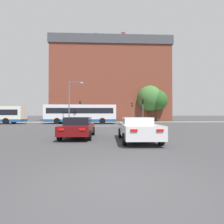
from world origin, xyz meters
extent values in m
plane|color=#3D3D3F|center=(0.00, 0.00, 0.00)|extent=(400.00, 400.00, 0.00)
cube|color=silver|center=(0.00, 19.55, 0.00)|extent=(7.62, 0.30, 0.01)
cube|color=#A09B91|center=(0.00, 31.82, 0.01)|extent=(68.46, 2.50, 0.01)
cube|color=brown|center=(1.22, 41.26, 8.88)|extent=(28.12, 11.62, 17.76)
cube|color=#42444C|center=(1.22, 41.26, 18.81)|extent=(28.68, 12.08, 2.10)
cube|color=brown|center=(-9.64, 42.11, 20.88)|extent=(0.90, 0.90, 2.04)
cube|color=brown|center=(-2.56, 39.88, 20.88)|extent=(0.90, 0.90, 2.04)
cube|color=brown|center=(4.32, 39.01, 20.88)|extent=(0.90, 0.90, 2.04)
cube|color=brown|center=(11.67, 40.35, 20.88)|extent=(0.90, 0.90, 2.04)
cube|color=#600C0F|center=(-2.10, 7.99, 0.61)|extent=(1.93, 4.45, 0.57)
cube|color=black|center=(-2.10, 7.95, 1.14)|extent=(1.63, 2.01, 0.49)
cylinder|color=black|center=(-2.97, 9.37, 0.32)|extent=(0.23, 0.64, 0.64)
cylinder|color=black|center=(-1.19, 9.35, 0.32)|extent=(0.23, 0.64, 0.64)
cylinder|color=black|center=(-3.01, 6.63, 0.32)|extent=(0.23, 0.64, 0.64)
cylinder|color=black|center=(-1.23, 6.61, 0.32)|extent=(0.23, 0.64, 0.64)
cube|color=red|center=(-2.71, 5.77, 0.75)|extent=(0.32, 0.05, 0.12)
cube|color=red|center=(-1.56, 5.75, 0.75)|extent=(0.32, 0.05, 0.12)
cube|color=silver|center=(1.66, 6.34, 0.67)|extent=(2.01, 4.89, 0.71)
cube|color=silver|center=(1.66, 6.46, 1.21)|extent=(1.69, 1.48, 0.38)
cylinder|color=black|center=(0.75, 7.85, 0.32)|extent=(0.23, 0.64, 0.64)
cylinder|color=black|center=(2.61, 7.83, 0.32)|extent=(0.23, 0.64, 0.64)
cylinder|color=black|center=(0.71, 4.84, 0.32)|extent=(0.23, 0.64, 0.64)
cylinder|color=black|center=(2.56, 4.82, 0.32)|extent=(0.23, 0.64, 0.64)
cube|color=red|center=(1.02, 3.90, 0.85)|extent=(0.32, 0.05, 0.12)
cube|color=red|center=(2.22, 3.88, 0.85)|extent=(0.32, 0.05, 0.12)
cube|color=silver|center=(-4.33, 25.75, 1.77)|extent=(11.83, 2.48, 2.83)
cube|color=#194C8E|center=(-4.33, 25.75, 0.57)|extent=(11.85, 2.50, 0.44)
cube|color=black|center=(-4.33, 25.75, 2.18)|extent=(10.89, 2.51, 0.90)
cylinder|color=black|center=(-8.00, 24.56, 0.50)|extent=(1.00, 0.28, 1.00)
cylinder|color=black|center=(-8.00, 26.94, 0.50)|extent=(1.00, 0.28, 1.00)
cylinder|color=black|center=(-0.67, 24.56, 0.50)|extent=(1.00, 0.28, 1.00)
cylinder|color=black|center=(-0.67, 26.94, 0.50)|extent=(1.00, 0.28, 1.00)
cylinder|color=black|center=(-15.99, 24.43, 0.50)|extent=(1.00, 0.28, 1.00)
cylinder|color=black|center=(-15.99, 26.80, 0.50)|extent=(1.00, 0.28, 1.00)
cylinder|color=slate|center=(-5.22, 31.12, 1.72)|extent=(0.12, 0.12, 3.45)
cube|color=black|center=(-5.22, 31.12, 3.85)|extent=(0.26, 0.20, 0.80)
sphere|color=black|center=(-5.22, 30.99, 4.11)|extent=(0.17, 0.17, 0.17)
sphere|color=black|center=(-5.22, 30.99, 3.85)|extent=(0.17, 0.17, 0.17)
sphere|color=#1ED14C|center=(-5.22, 30.99, 3.59)|extent=(0.17, 0.17, 0.17)
cylinder|color=slate|center=(5.21, 30.77, 1.57)|extent=(0.12, 0.12, 3.15)
cube|color=black|center=(5.21, 30.77, 3.55)|extent=(0.26, 0.20, 0.80)
sphere|color=black|center=(5.21, 30.64, 3.80)|extent=(0.17, 0.17, 0.17)
sphere|color=orange|center=(5.21, 30.64, 3.55)|extent=(0.17, 0.17, 0.17)
sphere|color=black|center=(5.21, 30.64, 3.29)|extent=(0.17, 0.17, 0.17)
cylinder|color=slate|center=(5.10, 20.43, 1.51)|extent=(0.12, 0.12, 3.03)
cube|color=black|center=(5.10, 20.43, 3.43)|extent=(0.26, 0.20, 0.80)
sphere|color=red|center=(5.10, 20.30, 3.68)|extent=(0.17, 0.17, 0.17)
sphere|color=black|center=(5.10, 20.30, 3.43)|extent=(0.17, 0.17, 0.17)
sphere|color=black|center=(5.10, 20.30, 3.17)|extent=(0.17, 0.17, 0.17)
cylinder|color=slate|center=(-5.58, 22.10, 3.26)|extent=(0.16, 0.16, 6.51)
cylinder|color=slate|center=(-4.65, 22.10, 6.36)|extent=(1.87, 0.10, 0.10)
ellipsoid|color=#B2B2B7|center=(-3.71, 22.10, 6.26)|extent=(0.50, 0.36, 0.22)
cylinder|color=black|center=(-2.45, 31.43, 0.40)|extent=(0.13, 0.13, 0.80)
cylinder|color=black|center=(-2.37, 31.59, 0.40)|extent=(0.13, 0.13, 0.80)
cube|color=olive|center=(-2.41, 31.51, 1.12)|extent=(0.37, 0.46, 0.63)
sphere|color=tan|center=(-2.41, 31.51, 1.56)|extent=(0.24, 0.24, 0.24)
cylinder|color=brown|center=(-6.76, 31.04, 0.44)|extent=(0.13, 0.13, 0.87)
cylinder|color=brown|center=(-6.82, 31.20, 0.44)|extent=(0.13, 0.13, 0.87)
cube|color=navy|center=(-6.79, 31.12, 1.22)|extent=(0.35, 0.45, 0.69)
sphere|color=tan|center=(-6.79, 31.12, 1.70)|extent=(0.26, 0.26, 0.26)
cylinder|color=#333851|center=(-2.23, 31.40, 0.43)|extent=(0.13, 0.13, 0.86)
cylinder|color=#333851|center=(-2.32, 31.26, 0.43)|extent=(0.13, 0.13, 0.86)
cube|color=olive|center=(-2.27, 31.33, 1.20)|extent=(0.40, 0.45, 0.68)
sphere|color=tan|center=(-2.27, 31.33, 1.67)|extent=(0.26, 0.26, 0.26)
cylinder|color=#4C3823|center=(9.93, 35.15, 1.42)|extent=(0.36, 0.36, 2.84)
ellipsoid|color=#3D7033|center=(9.93, 35.15, 5.20)|extent=(5.54, 5.54, 5.82)
cylinder|color=#4C3823|center=(11.53, 34.51, 1.45)|extent=(0.36, 0.36, 2.90)
ellipsoid|color=#285623|center=(11.53, 34.51, 4.74)|extent=(4.34, 4.34, 4.56)
camera|label=1|loc=(-0.32, -3.99, 1.59)|focal=28.00mm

